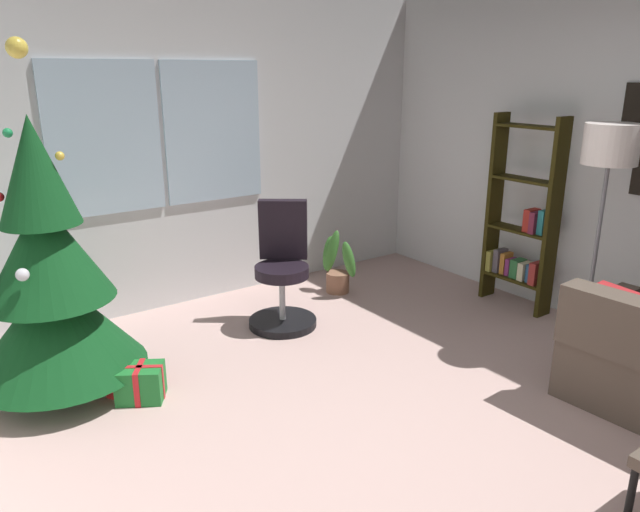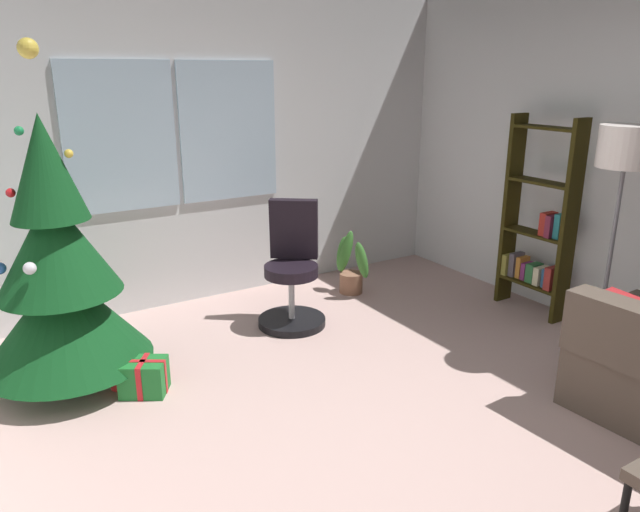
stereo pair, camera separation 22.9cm
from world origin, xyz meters
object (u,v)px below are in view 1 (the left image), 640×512
(floor_lamp, at_px, (609,160))
(potted_plant, at_px, (337,267))
(bookshelf, at_px, (521,226))
(gift_box_green, at_px, (140,383))
(office_chair, at_px, (283,278))
(gift_box_red, at_px, (133,380))
(holiday_tree, at_px, (51,284))

(floor_lamp, xyz_separation_m, potted_plant, (-0.79, 2.06, -1.19))
(bookshelf, bearing_deg, gift_box_green, 173.44)
(potted_plant, bearing_deg, bookshelf, -47.24)
(gift_box_green, height_order, bookshelf, bookshelf)
(office_chair, xyz_separation_m, potted_plant, (0.81, 0.32, -0.16))
(gift_box_red, bearing_deg, bookshelf, -8.61)
(holiday_tree, height_order, potted_plant, holiday_tree)
(gift_box_green, height_order, office_chair, office_chair)
(holiday_tree, bearing_deg, gift_box_red, -39.17)
(gift_box_green, relative_size, floor_lamp, 0.21)
(potted_plant, bearing_deg, office_chair, -158.13)
(office_chair, bearing_deg, holiday_tree, -177.56)
(gift_box_red, bearing_deg, office_chair, 14.70)
(gift_box_red, height_order, bookshelf, bookshelf)
(gift_box_red, height_order, potted_plant, potted_plant)
(gift_box_green, distance_m, floor_lamp, 3.50)
(bookshelf, bearing_deg, gift_box_red, 171.39)
(holiday_tree, xyz_separation_m, gift_box_green, (0.37, -0.41, -0.63))
(gift_box_red, distance_m, bookshelf, 3.42)
(holiday_tree, bearing_deg, floor_lamp, -26.24)
(holiday_tree, bearing_deg, gift_box_green, -48.16)
(gift_box_red, xyz_separation_m, bookshelf, (3.32, -0.50, 0.65))
(holiday_tree, distance_m, gift_box_red, 0.81)
(holiday_tree, height_order, bookshelf, holiday_tree)
(holiday_tree, relative_size, gift_box_red, 6.35)
(holiday_tree, height_order, gift_box_red, holiday_tree)
(bookshelf, bearing_deg, holiday_tree, 167.80)
(floor_lamp, bearing_deg, holiday_tree, 153.76)
(office_chair, xyz_separation_m, bookshelf, (1.91, -0.87, 0.33))
(bookshelf, distance_m, potted_plant, 1.70)
(gift_box_red, distance_m, potted_plant, 2.32)
(gift_box_red, bearing_deg, potted_plant, 17.39)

